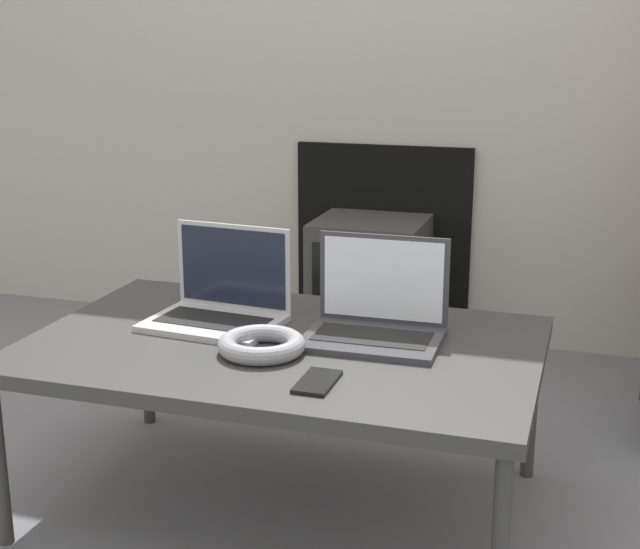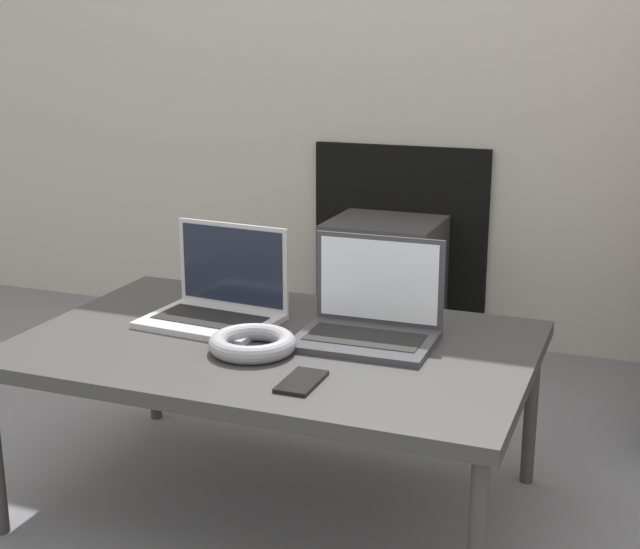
% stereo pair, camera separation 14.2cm
% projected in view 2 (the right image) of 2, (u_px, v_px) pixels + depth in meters
% --- Properties ---
extents(ground_plane, '(14.00, 14.00, 0.00)m').
position_uv_depth(ground_plane, '(242.00, 549.00, 2.10)').
color(ground_plane, slate).
extents(wall_back, '(7.00, 0.08, 2.60)m').
position_uv_depth(wall_back, '(432.00, 2.00, 3.26)').
color(wall_back, '#ADA89E').
rests_on(wall_back, ground_plane).
extents(table, '(1.24, 0.80, 0.45)m').
position_uv_depth(table, '(276.00, 352.00, 2.19)').
color(table, '#333333').
rests_on(table, ground_plane).
extents(laptop_left, '(0.35, 0.27, 0.24)m').
position_uv_depth(laptop_left, '(219.00, 300.00, 2.33)').
color(laptop_left, '#B2B2B7').
rests_on(laptop_left, table).
extents(laptop_right, '(0.34, 0.25, 0.24)m').
position_uv_depth(laptop_right, '(370.00, 318.00, 2.18)').
color(laptop_right, '#38383D').
rests_on(laptop_right, table).
extents(headphones, '(0.21, 0.21, 0.04)m').
position_uv_depth(headphones, '(252.00, 343.00, 2.09)').
color(headphones, gray).
rests_on(headphones, table).
extents(phone, '(0.07, 0.14, 0.01)m').
position_uv_depth(phone, '(301.00, 382.00, 1.91)').
color(phone, black).
rests_on(phone, table).
extents(tv, '(0.41, 0.38, 0.51)m').
position_uv_depth(tv, '(384.00, 286.00, 3.35)').
color(tv, '#383838').
rests_on(tv, ground_plane).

